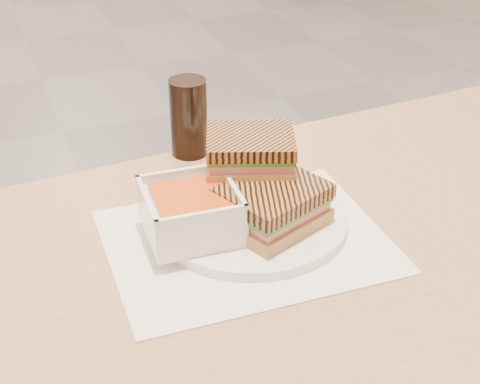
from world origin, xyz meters
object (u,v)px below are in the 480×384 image
object	(u,v)px
soup_bowl	(191,213)
main_table	(323,307)
plate	(250,218)
panini_lower	(273,205)
cola_glass	(189,118)

from	to	relation	value
soup_bowl	main_table	bearing A→B (deg)	-23.26
plate	panini_lower	world-z (taller)	panini_lower
main_table	cola_glass	xyz separation A→B (m)	(-0.09, 0.33, 0.18)
plate	cola_glass	bearing A→B (deg)	93.03
cola_glass	main_table	bearing A→B (deg)	-73.97
soup_bowl	panini_lower	size ratio (longest dim) A/B	0.79
plate	soup_bowl	xyz separation A→B (m)	(-0.09, -0.01, 0.04)
main_table	soup_bowl	size ratio (longest dim) A/B	9.55
panini_lower	cola_glass	size ratio (longest dim) A/B	1.25
panini_lower	soup_bowl	bearing A→B (deg)	168.06
main_table	plate	size ratio (longest dim) A/B	4.47
panini_lower	main_table	bearing A→B (deg)	-39.51
panini_lower	cola_glass	xyz separation A→B (m)	(-0.03, 0.28, 0.02)
soup_bowl	plate	bearing A→B (deg)	6.70
plate	main_table	bearing A→B (deg)	-46.40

